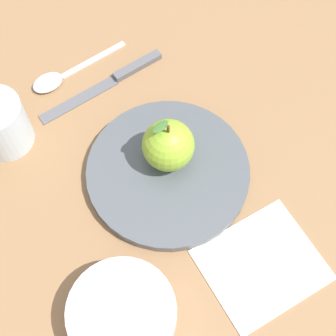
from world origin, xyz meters
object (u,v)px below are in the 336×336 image
(spoon, at_px, (57,78))
(cup, at_px, (0,122))
(knife, at_px, (113,80))
(linen_napkin, at_px, (262,264))
(apple, at_px, (168,145))
(dinner_plate, at_px, (168,171))
(side_bowl, at_px, (122,314))

(spoon, bearing_deg, cup, 67.43)
(knife, distance_m, linen_napkin, 0.35)
(apple, height_order, cup, apple)
(cup, bearing_deg, knife, -137.39)
(dinner_plate, bearing_deg, apple, -83.03)
(dinner_plate, relative_size, apple, 2.68)
(spoon, bearing_deg, side_bowl, 115.84)
(apple, height_order, side_bowl, apple)
(dinner_plate, xyz_separation_m, cup, (0.24, -0.03, 0.04))
(linen_napkin, bearing_deg, dinner_plate, -39.10)
(dinner_plate, relative_size, knife, 1.36)
(side_bowl, bearing_deg, spoon, -64.16)
(dinner_plate, distance_m, side_bowl, 0.20)
(apple, distance_m, side_bowl, 0.22)
(apple, relative_size, side_bowl, 0.65)
(side_bowl, xyz_separation_m, knife, (0.08, -0.35, -0.02))
(side_bowl, bearing_deg, cup, -47.15)
(side_bowl, bearing_deg, linen_napkin, -151.19)
(knife, relative_size, linen_napkin, 1.15)
(dinner_plate, bearing_deg, spoon, -35.82)
(side_bowl, height_order, linen_napkin, side_bowl)
(knife, xyz_separation_m, spoon, (0.09, 0.01, 0.00))
(linen_napkin, bearing_deg, cup, -20.12)
(apple, distance_m, spoon, 0.23)
(spoon, height_order, linen_napkin, spoon)
(apple, relative_size, spoon, 0.63)
(dinner_plate, relative_size, cup, 2.77)
(dinner_plate, height_order, apple, apple)
(cup, distance_m, spoon, 0.13)
(side_bowl, bearing_deg, dinner_plate, -97.50)
(knife, bearing_deg, cup, 42.61)
(apple, distance_m, knife, 0.17)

